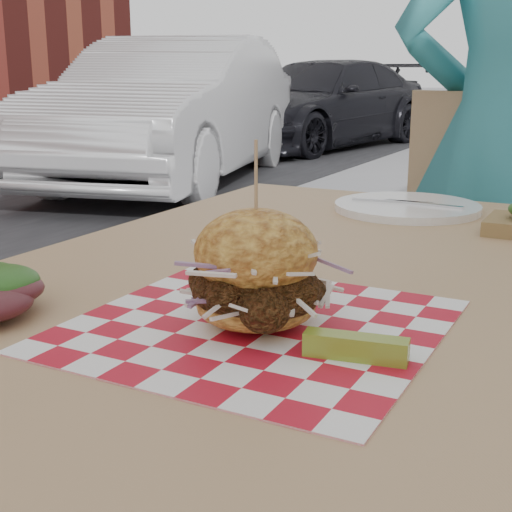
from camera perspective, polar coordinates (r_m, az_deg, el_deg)
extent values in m
imported|color=teal|center=(1.99, 19.57, 9.04)|extent=(0.72, 0.60, 1.68)
imported|color=silver|center=(6.60, -6.54, 11.52)|extent=(2.28, 4.16, 1.30)
imported|color=black|center=(9.61, 5.19, 12.03)|extent=(2.28, 4.12, 1.13)
cube|color=tan|center=(0.97, 4.75, -1.94)|extent=(0.80, 1.20, 0.04)
cylinder|color=#333338|center=(1.69, 1.03, -7.94)|extent=(0.05, 0.05, 0.71)
cube|color=tan|center=(1.90, 15.62, -2.84)|extent=(0.53, 0.53, 0.04)
cube|color=tan|center=(2.02, 19.01, 5.18)|extent=(0.41, 0.17, 0.50)
cylinder|color=#333338|center=(1.94, 7.74, -9.52)|extent=(0.03, 0.03, 0.43)
cylinder|color=#333338|center=(1.77, 17.16, -12.65)|extent=(0.03, 0.03, 0.43)
cylinder|color=#333338|center=(2.21, 13.57, -6.67)|extent=(0.03, 0.03, 0.43)
cube|color=red|center=(0.74, 0.00, -5.56)|extent=(0.36, 0.36, 0.00)
ellipsoid|color=gold|center=(0.73, 0.00, -3.90)|extent=(0.12, 0.12, 0.04)
ellipsoid|color=brown|center=(0.73, 0.00, -2.65)|extent=(0.14, 0.12, 0.07)
ellipsoid|color=gold|center=(0.72, 0.00, 0.32)|extent=(0.13, 0.13, 0.09)
cylinder|color=tan|center=(0.70, 0.00, 5.45)|extent=(0.00, 0.00, 0.09)
cube|color=olive|center=(0.66, 7.99, -7.23)|extent=(0.10, 0.04, 0.02)
ellipsoid|color=#1B4714|center=(0.84, -19.28, -2.94)|extent=(0.08, 0.08, 0.03)
cylinder|color=#F44375|center=(0.83, -19.61, -1.62)|extent=(0.05, 0.05, 0.04)
cylinder|color=white|center=(1.36, 12.00, 3.84)|extent=(0.27, 0.27, 0.01)
cube|color=silver|center=(1.37, 10.81, 4.34)|extent=(0.15, 0.03, 0.00)
cube|color=silver|center=(1.36, 13.24, 4.09)|extent=(0.15, 0.03, 0.00)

